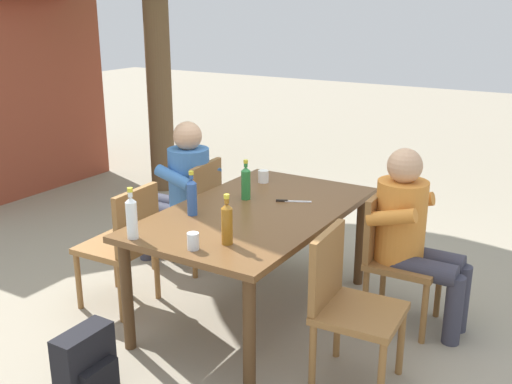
% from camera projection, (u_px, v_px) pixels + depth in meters
% --- Properties ---
extents(ground_plane, '(24.00, 24.00, 0.00)m').
position_uv_depth(ground_plane, '(256.00, 312.00, 4.11)').
color(ground_plane, gray).
extents(dining_table, '(1.72, 1.02, 0.75)m').
position_uv_depth(dining_table, '(256.00, 221.00, 3.91)').
color(dining_table, brown).
rests_on(dining_table, ground_plane).
extents(chair_near_right, '(0.46, 0.46, 0.87)m').
position_uv_depth(chair_near_right, '(393.00, 252.00, 3.88)').
color(chair_near_right, olive).
rests_on(chair_near_right, ground_plane).
extents(chair_far_right, '(0.48, 0.48, 0.87)m').
position_uv_depth(chair_far_right, '(194.00, 209.00, 4.69)').
color(chair_far_right, olive).
rests_on(chair_far_right, ground_plane).
extents(chair_near_left, '(0.46, 0.46, 0.87)m').
position_uv_depth(chair_near_left, '(346.00, 300.00, 3.24)').
color(chair_near_left, olive).
rests_on(chair_near_left, ground_plane).
extents(chair_far_left, '(0.46, 0.46, 0.87)m').
position_uv_depth(chair_far_left, '(125.00, 241.00, 4.05)').
color(chair_far_left, olive).
rests_on(chair_far_left, ground_plane).
extents(person_in_white_shirt, '(0.47, 0.61, 1.18)m').
position_uv_depth(person_in_white_shirt, '(412.00, 231.00, 3.77)').
color(person_in_white_shirt, orange).
rests_on(person_in_white_shirt, ground_plane).
extents(person_in_plaid_shirt, '(0.47, 0.61, 1.18)m').
position_uv_depth(person_in_plaid_shirt, '(181.00, 186.00, 4.68)').
color(person_in_plaid_shirt, '#3D70B2').
rests_on(person_in_plaid_shirt, ground_plane).
extents(bottle_clear, '(0.06, 0.06, 0.30)m').
position_uv_depth(bottle_clear, '(132.00, 217.00, 3.37)').
color(bottle_clear, white).
rests_on(bottle_clear, dining_table).
extents(bottle_green, '(0.06, 0.06, 0.28)m').
position_uv_depth(bottle_green, '(246.00, 182.00, 4.06)').
color(bottle_green, '#287A38').
rests_on(bottle_green, dining_table).
extents(bottle_amber, '(0.06, 0.06, 0.29)m').
position_uv_depth(bottle_amber, '(227.00, 223.00, 3.30)').
color(bottle_amber, '#996019').
rests_on(bottle_amber, dining_table).
extents(bottle_blue, '(0.06, 0.06, 0.29)m').
position_uv_depth(bottle_blue, '(192.00, 196.00, 3.75)').
color(bottle_blue, '#2D56A3').
rests_on(bottle_blue, dining_table).
extents(cup_white, '(0.08, 0.08, 0.09)m').
position_uv_depth(cup_white, '(263.00, 176.00, 4.47)').
color(cup_white, white).
rests_on(cup_white, dining_table).
extents(cup_glass, '(0.07, 0.07, 0.09)m').
position_uv_depth(cup_glass, '(193.00, 241.00, 3.25)').
color(cup_glass, silver).
rests_on(cup_glass, dining_table).
extents(table_knife, '(0.13, 0.22, 0.01)m').
position_uv_depth(table_knife, '(291.00, 201.00, 4.04)').
color(table_knife, silver).
rests_on(table_knife, dining_table).
extents(backpack_by_near_side, '(0.33, 0.21, 0.38)m').
position_uv_depth(backpack_by_near_side, '(86.00, 365.00, 3.19)').
color(backpack_by_near_side, black).
rests_on(backpack_by_near_side, ground_plane).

